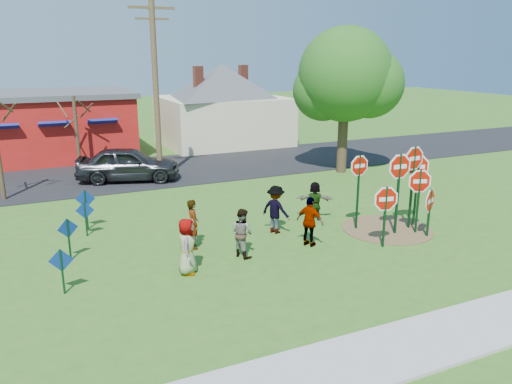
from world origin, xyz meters
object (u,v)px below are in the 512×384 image
stop_sign_b (359,173)px  suv (128,164)px  person_a (187,246)px  person_b (193,224)px  stop_sign_d (418,173)px  stop_sign_a (386,204)px  utility_pole (156,87)px  stop_sign_c (413,168)px  leafy_tree (347,80)px

stop_sign_b → suv: (-6.04, 10.42, -1.18)m
person_a → person_b: person_a is taller
stop_sign_d → person_a: stop_sign_d is taller
person_b → stop_sign_a: bearing=-111.3°
utility_pole → suv: bearing=161.9°
stop_sign_c → suv: bearing=120.1°
person_a → utility_pole: (1.99, 11.02, 3.73)m
stop_sign_b → stop_sign_d: stop_sign_b is taller
stop_sign_b → suv: size_ratio=0.58×
stop_sign_b → person_b: 6.01m
stop_sign_a → stop_sign_b: (0.22, 1.77, 0.59)m
stop_sign_b → stop_sign_d: (2.15, -0.53, -0.07)m
suv → utility_pole: utility_pole is taller
person_b → person_a: bearing=159.8°
stop_sign_d → person_b: 8.16m
stop_sign_c → utility_pole: 12.63m
person_a → person_b: 1.93m
stop_sign_a → stop_sign_b: 1.88m
stop_sign_c → leafy_tree: bearing=65.9°
stop_sign_a → leafy_tree: 11.23m
person_b → stop_sign_d: bearing=-96.3°
stop_sign_d → suv: (-8.19, 10.95, -1.11)m
person_b → suv: suv is taller
suv → utility_pole: 3.98m
stop_sign_a → person_a: stop_sign_a is taller
stop_sign_b → leafy_tree: 9.48m
utility_pole → leafy_tree: size_ratio=1.16×
stop_sign_b → person_a: stop_sign_b is taller
stop_sign_c → utility_pole: bearing=115.9°
stop_sign_b → leafy_tree: size_ratio=0.38×
stop_sign_b → utility_pole: (-4.59, 9.95, 2.50)m
stop_sign_a → stop_sign_d: bearing=40.1°
stop_sign_c → stop_sign_d: 0.48m
stop_sign_a → person_b: bearing=168.6°
stop_sign_a → leafy_tree: bearing=75.1°
leafy_tree → stop_sign_b: bearing=-121.3°
stop_sign_a → suv: size_ratio=0.45×
stop_sign_a → utility_pole: (-4.38, 11.72, 3.09)m
suv → person_a: bearing=-164.9°
stop_sign_a → suv: bearing=127.9°
stop_sign_d → person_b: (-7.98, 1.24, -1.17)m
stop_sign_b → stop_sign_a: bearing=-100.2°
stop_sign_a → person_b: size_ratio=1.34×
person_b → utility_pole: bearing=-5.1°
stop_sign_b → suv: stop_sign_b is taller
leafy_tree → stop_sign_d: bearing=-107.2°
stop_sign_b → stop_sign_d: size_ratio=1.02×
stop_sign_c → person_b: 7.86m
person_a → suv: (0.54, 11.49, 0.05)m
stop_sign_a → utility_pole: utility_pole is taller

